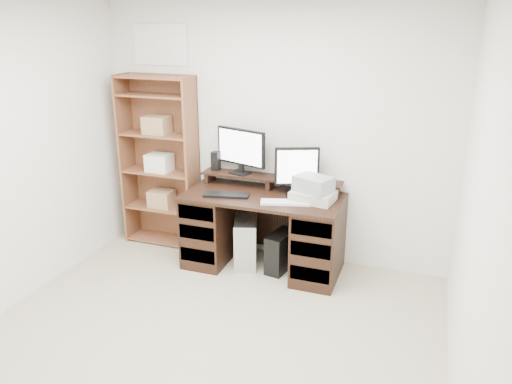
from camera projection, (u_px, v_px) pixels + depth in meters
The scene contains 14 objects.
room at pixel (174, 202), 3.10m from camera, with size 3.54×4.04×2.54m.
desk at pixel (263, 230), 4.83m from camera, with size 1.50×0.70×0.75m.
riser_shelf at pixel (270, 179), 4.86m from camera, with size 1.40×0.22×0.12m.
monitor_wide at pixel (241, 149), 4.89m from camera, with size 0.55×0.22×0.45m.
monitor_small at pixel (297, 169), 4.65m from camera, with size 0.40×0.22×0.46m.
speaker at pixel (216, 161), 5.04m from camera, with size 0.08×0.08×0.19m, color black.
keyboard_black at pixel (226, 195), 4.68m from camera, with size 0.42×0.14×0.02m, color black.
keyboard_white at pixel (285, 202), 4.49m from camera, with size 0.44×0.13×0.02m, color silver.
mouse at pixel (322, 206), 4.40m from camera, with size 0.08×0.05×0.03m, color silver.
printer at pixel (313, 196), 4.54m from camera, with size 0.38×0.29×0.10m, color #B7B2A0.
basket at pixel (313, 184), 4.50m from camera, with size 0.32×0.23×0.14m, color #90949A.
tower_silver at pixel (246, 240), 4.96m from camera, with size 0.21×0.48×0.48m, color #AFB2B6.
tower_black at pixel (281, 251), 4.84m from camera, with size 0.24×0.41×0.38m.
bookshelf at pixel (160, 160), 5.23m from camera, with size 0.80×0.30×1.80m.
Camera 1 is at (1.46, -2.56, 2.33)m, focal length 35.00 mm.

